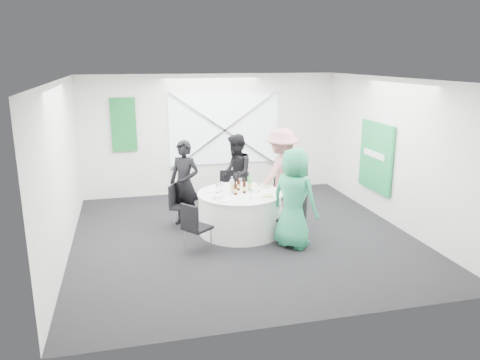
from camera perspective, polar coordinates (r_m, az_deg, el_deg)
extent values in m
plane|color=black|center=(8.61, 0.32, -6.78)|extent=(6.00, 6.00, 0.00)
plane|color=silver|center=(8.02, 0.35, 12.18)|extent=(6.00, 6.00, 0.00)
plane|color=silver|center=(11.08, -3.48, 5.57)|extent=(6.00, 0.00, 6.00)
plane|color=silver|center=(5.45, 8.11, -4.23)|extent=(6.00, 0.00, 6.00)
plane|color=silver|center=(8.03, -20.91, 1.11)|extent=(0.00, 6.00, 6.00)
plane|color=silver|center=(9.38, 18.42, 3.18)|extent=(0.00, 6.00, 6.00)
cube|color=white|center=(11.09, -1.92, 6.12)|extent=(2.60, 0.03, 1.60)
cube|color=silver|center=(11.05, -1.88, 6.09)|extent=(2.63, 0.05, 1.84)
cube|color=silver|center=(11.05, -1.88, 6.09)|extent=(2.63, 0.05, 1.84)
cube|color=#167137|center=(10.82, -14.00, 6.55)|extent=(0.55, 0.04, 1.20)
cube|color=#1B9549|center=(9.89, 16.21, 2.73)|extent=(0.05, 1.20, 1.40)
cylinder|color=silver|center=(8.67, 0.00, -4.03)|extent=(1.52, 1.52, 0.74)
cylinder|color=silver|center=(8.55, 0.00, -1.62)|extent=(1.56, 1.56, 0.02)
cube|color=black|center=(9.66, -1.16, -1.67)|extent=(0.43, 0.43, 0.05)
cube|color=black|center=(9.77, -1.35, -0.01)|extent=(0.39, 0.06, 0.43)
cylinder|color=silver|center=(9.90, -0.38, -2.62)|extent=(0.02, 0.02, 0.41)
cylinder|color=silver|center=(9.85, -2.25, -2.72)|extent=(0.02, 0.02, 0.41)
cylinder|color=silver|center=(9.59, -0.03, -3.19)|extent=(0.02, 0.02, 0.41)
cylinder|color=silver|center=(9.54, -1.96, -3.29)|extent=(0.02, 0.02, 0.41)
cube|color=black|center=(8.94, -7.08, -3.29)|extent=(0.51, 0.51, 0.05)
cube|color=black|center=(8.93, -8.24, -1.81)|extent=(0.19, 0.34, 0.41)
cylinder|color=silver|center=(9.19, -7.65, -4.20)|extent=(0.02, 0.02, 0.39)
cylinder|color=silver|center=(8.92, -8.30, -4.82)|extent=(0.02, 0.02, 0.39)
cylinder|color=silver|center=(9.10, -5.80, -4.34)|extent=(0.02, 0.02, 0.39)
cylinder|color=silver|center=(8.82, -6.40, -4.98)|extent=(0.02, 0.02, 0.39)
cube|color=black|center=(9.31, 4.30, -2.03)|extent=(0.61, 0.61, 0.05)
cube|color=black|center=(9.40, 5.18, -0.22)|extent=(0.25, 0.39, 0.48)
cylinder|color=silver|center=(9.41, 5.82, -3.49)|extent=(0.02, 0.02, 0.46)
cylinder|color=silver|center=(9.63, 4.17, -3.02)|extent=(0.02, 0.02, 0.46)
cylinder|color=silver|center=(9.15, 4.37, -3.99)|extent=(0.02, 0.02, 0.46)
cylinder|color=silver|center=(9.37, 2.71, -3.50)|extent=(0.02, 0.02, 0.46)
cube|color=black|center=(8.22, 6.26, -4.79)|extent=(0.56, 0.56, 0.05)
cube|color=black|center=(8.08, 7.53, -3.42)|extent=(0.29, 0.30, 0.42)
cylinder|color=silver|center=(8.10, 6.81, -6.77)|extent=(0.02, 0.02, 0.40)
cylinder|color=silver|center=(8.38, 7.66, -6.06)|extent=(0.02, 0.02, 0.40)
cylinder|color=silver|center=(8.22, 4.74, -6.39)|extent=(0.02, 0.02, 0.40)
cylinder|color=silver|center=(8.49, 5.65, -5.71)|extent=(0.02, 0.02, 0.40)
cube|color=black|center=(7.82, -5.21, -5.83)|extent=(0.55, 0.55, 0.05)
cube|color=black|center=(7.61, -6.20, -4.57)|extent=(0.26, 0.31, 0.42)
cylinder|color=silver|center=(7.90, -6.81, -7.37)|extent=(0.02, 0.02, 0.40)
cylinder|color=silver|center=(7.69, -5.10, -7.94)|extent=(0.02, 0.02, 0.40)
cylinder|color=silver|center=(8.11, -5.24, -6.73)|extent=(0.02, 0.02, 0.40)
cylinder|color=silver|center=(7.91, -3.54, -7.25)|extent=(0.02, 0.02, 0.40)
imported|color=black|center=(8.99, -6.78, -0.40)|extent=(0.72, 0.67, 1.65)
imported|color=black|center=(9.64, -0.51, 0.74)|extent=(0.57, 0.86, 1.65)
imported|color=tan|center=(9.26, 5.06, 0.65)|extent=(1.30, 1.05, 1.83)
imported|color=#299966|center=(7.93, 6.62, -2.22)|extent=(0.96, 0.99, 1.72)
cylinder|color=white|center=(9.08, -0.75, -0.54)|extent=(0.29, 0.29, 0.01)
cylinder|color=white|center=(8.66, -3.51, -1.31)|extent=(0.28, 0.28, 0.01)
cylinder|color=white|center=(8.90, 3.12, -0.87)|extent=(0.27, 0.27, 0.01)
cylinder|color=#8AAC5C|center=(8.89, 3.12, -0.75)|extent=(0.17, 0.17, 0.02)
cylinder|color=white|center=(8.28, 3.42, -2.07)|extent=(0.27, 0.27, 0.01)
cylinder|color=#8AAC5C|center=(8.27, 3.43, -1.94)|extent=(0.18, 0.18, 0.02)
cylinder|color=white|center=(8.10, -2.04, -2.44)|extent=(0.27, 0.27, 0.01)
cube|color=silver|center=(8.17, -2.72, -2.06)|extent=(0.21, 0.19, 0.05)
cylinder|color=#3A180A|center=(8.55, -0.85, -0.86)|extent=(0.06, 0.06, 0.20)
cylinder|color=#3A180A|center=(8.52, -0.85, -0.02)|extent=(0.02, 0.02, 0.06)
cylinder|color=#D3C570|center=(8.55, -0.85, -0.99)|extent=(0.06, 0.06, 0.07)
cylinder|color=#3A180A|center=(8.68, -0.20, -0.63)|extent=(0.06, 0.06, 0.20)
cylinder|color=#3A180A|center=(8.65, -0.20, 0.19)|extent=(0.02, 0.02, 0.06)
cylinder|color=#D3C570|center=(8.68, -0.20, -0.75)|extent=(0.06, 0.06, 0.07)
cylinder|color=#3A180A|center=(8.49, 0.53, -0.94)|extent=(0.06, 0.06, 0.21)
cylinder|color=#3A180A|center=(8.46, 0.53, -0.06)|extent=(0.02, 0.02, 0.06)
cylinder|color=#D3C570|center=(8.50, 0.53, -1.07)|extent=(0.06, 0.06, 0.07)
cylinder|color=#3A180A|center=(8.40, -0.55, -1.18)|extent=(0.06, 0.06, 0.19)
cylinder|color=#3A180A|center=(8.37, -0.56, -0.37)|extent=(0.02, 0.02, 0.06)
cylinder|color=#D3C570|center=(8.41, -0.55, -1.31)|extent=(0.06, 0.06, 0.07)
cylinder|color=green|center=(8.66, 1.16, -0.46)|extent=(0.08, 0.08, 0.26)
cylinder|color=green|center=(8.62, 1.16, 0.55)|extent=(0.03, 0.03, 0.06)
cylinder|color=#D3C570|center=(8.67, 1.16, -0.63)|extent=(0.08, 0.08, 0.09)
cylinder|color=silver|center=(8.48, -0.98, -0.81)|extent=(0.08, 0.08, 0.25)
cylinder|color=silver|center=(8.44, -0.99, 0.20)|extent=(0.03, 0.03, 0.06)
cylinder|color=#D3C570|center=(8.49, -0.98, -0.98)|extent=(0.08, 0.08, 0.09)
cylinder|color=white|center=(8.22, 1.36, -2.22)|extent=(0.06, 0.06, 0.00)
cylinder|color=white|center=(8.20, 1.36, -1.87)|extent=(0.01, 0.01, 0.10)
cone|color=white|center=(8.18, 1.37, -1.36)|extent=(0.07, 0.07, 0.08)
cylinder|color=white|center=(8.92, 0.06, -0.84)|extent=(0.06, 0.06, 0.00)
cylinder|color=white|center=(8.91, 0.06, -0.52)|extent=(0.01, 0.01, 0.10)
cone|color=white|center=(8.89, 0.07, -0.05)|extent=(0.07, 0.07, 0.08)
cylinder|color=white|center=(8.66, -2.27, -1.34)|extent=(0.06, 0.06, 0.00)
cylinder|color=white|center=(8.65, -2.27, -1.01)|extent=(0.01, 0.01, 0.10)
cone|color=white|center=(8.63, -2.28, -0.52)|extent=(0.07, 0.07, 0.08)
cylinder|color=white|center=(8.55, -2.75, -1.55)|extent=(0.06, 0.06, 0.00)
cylinder|color=white|center=(8.54, -2.75, -1.22)|extent=(0.01, 0.01, 0.10)
cone|color=white|center=(8.52, -2.76, -0.72)|extent=(0.07, 0.07, 0.08)
cylinder|color=white|center=(8.67, 2.28, -1.32)|extent=(0.06, 0.06, 0.00)
cylinder|color=white|center=(8.65, 2.28, -0.99)|extent=(0.01, 0.01, 0.10)
cone|color=white|center=(8.63, 2.28, -0.51)|extent=(0.07, 0.07, 0.08)
cube|color=silver|center=(8.89, -2.96, -0.91)|extent=(0.10, 0.13, 0.01)
cube|color=silver|center=(8.53, -3.86, -1.60)|extent=(0.08, 0.14, 0.01)
cube|color=silver|center=(9.10, -0.16, -0.52)|extent=(0.15, 0.03, 0.01)
cube|color=silver|center=(9.00, -2.20, -0.72)|extent=(0.15, 0.03, 0.01)
cube|color=silver|center=(8.19, 3.00, -2.29)|extent=(0.11, 0.13, 0.01)
cube|color=silver|center=(8.45, 3.82, -1.77)|extent=(0.11, 0.12, 0.01)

